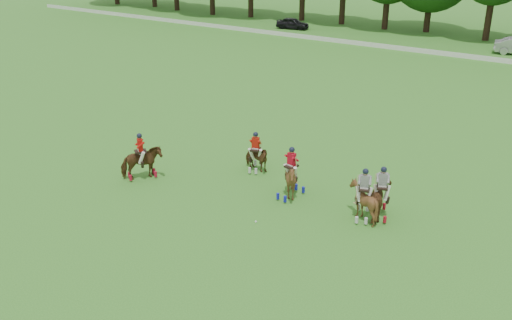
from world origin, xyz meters
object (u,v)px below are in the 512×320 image
Objects in this scene: polo_red_c at (291,179)px; polo_stripe_b at (363,201)px; polo_red_a at (141,162)px; car_left at (293,23)px; polo_stripe_a at (381,199)px; polo_red_b at (256,158)px; polo_ball at (256,222)px.

polo_red_c is 1.07× the size of polo_stripe_b.
polo_red_c is at bearing 17.97° from polo_red_a.
car_left is 1.55× the size of polo_red_c.
polo_red_c is 4.19m from polo_stripe_a.
car_left is 44.47m from polo_red_c.
polo_red_a is (15.41, -40.64, 0.21)m from car_left.
polo_red_c reaches higher than polo_stripe_b.
polo_red_c reaches higher than polo_red_b.
polo_ball is (-3.57, -2.86, -0.79)m from polo_stripe_b.
polo_stripe_a is 26.14× the size of polo_ball.
polo_red_a reaches higher than car_left.
polo_red_b is 3.42m from polo_red_c.
polo_red_c reaches higher than polo_stripe_a.
polo_ball is at bearing -4.63° from polo_red_a.
polo_ball is at bearing -55.88° from polo_red_b.
polo_stripe_a is at bearing -154.01° from car_left.
polo_red_c is (3.03, -1.58, 0.19)m from polo_red_b.
car_left reaches higher than polo_ball.
polo_stripe_b reaches higher than car_left.
car_left is at bearing 118.70° from polo_ball.
polo_stripe_a is (7.18, -1.08, 0.13)m from polo_red_b.
polo_stripe_b is (26.14, -38.36, 0.18)m from car_left.
polo_ball is at bearing -160.55° from car_left.
polo_red_c is 3.58m from polo_stripe_b.
polo_ball is (22.57, -41.22, -0.61)m from car_left.
polo_red_c reaches higher than polo_ball.
polo_red_a is 26.37× the size of polo_ball.
car_left is 1.83× the size of polo_red_b.
polo_stripe_b is at bearing 38.66° from polo_ball.
polo_red_a is at bearing -168.01° from polo_stripe_b.
polo_red_c is at bearing 179.34° from polo_stripe_b.
polo_ball is (7.16, -0.58, -0.82)m from polo_red_a.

